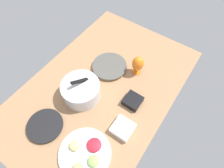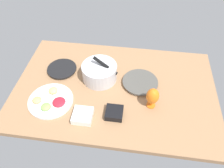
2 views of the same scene
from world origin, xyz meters
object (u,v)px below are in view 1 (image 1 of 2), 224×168
dinner_plate_left (45,126)px  hurricane_glass_orange (138,64)px  square_bowl_white (123,128)px  square_bowl_black (133,101)px  fruit_platter (85,153)px  dinner_plate_right (110,67)px  mixing_bowl (81,90)px

dinner_plate_left → hurricane_glass_orange: size_ratio=1.43×
square_bowl_white → square_bowl_black: bearing=14.1°
dinner_plate_left → fruit_platter: bearing=-87.5°
dinner_plate_left → hurricane_glass_orange: hurricane_glass_orange is taller
hurricane_glass_orange → square_bowl_black: size_ratio=1.42×
dinner_plate_right → square_bowl_black: bearing=-117.1°
fruit_platter → mixing_bowl: bearing=42.2°
fruit_platter → hurricane_glass_orange: bearing=5.2°
dinner_plate_right → fruit_platter: size_ratio=0.85×
mixing_bowl → hurricane_glass_orange: (42.45, -22.60, 2.96)cm
dinner_plate_right → fruit_platter: fruit_platter is taller
mixing_bowl → fruit_platter: 44.10cm
dinner_plate_left → square_bowl_white: square_bowl_white is taller
dinner_plate_right → hurricane_glass_orange: size_ratio=1.64×
fruit_platter → square_bowl_white: (27.20, -10.72, 1.22)cm
hurricane_glass_orange → square_bowl_white: hurricane_glass_orange is taller
dinner_plate_right → dinner_plate_left: bearing=174.3°
dinner_plate_left → square_bowl_black: (50.40, -39.55, 1.33)cm
mixing_bowl → square_bowl_black: 38.70cm
dinner_plate_left → mixing_bowl: size_ratio=0.85×
mixing_bowl → square_bowl_black: bearing=-64.4°
dinner_plate_left → mixing_bowl: 34.74cm
dinner_plate_left → fruit_platter: 34.31cm
square_bowl_white → dinner_plate_right: bearing=44.8°
dinner_plate_left → dinner_plate_right: 67.52cm
dinner_plate_left → square_bowl_white: 53.38cm
dinner_plate_left → square_bowl_white: bearing=-57.5°
dinner_plate_left → square_bowl_black: size_ratio=2.02×
hurricane_glass_orange → dinner_plate_left: bearing=160.2°
hurricane_glass_orange → fruit_platter: bearing=-174.8°
mixing_bowl → square_bowl_white: (-5.15, -40.09, -4.78)cm
mixing_bowl → fruit_platter: bearing=-137.8°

